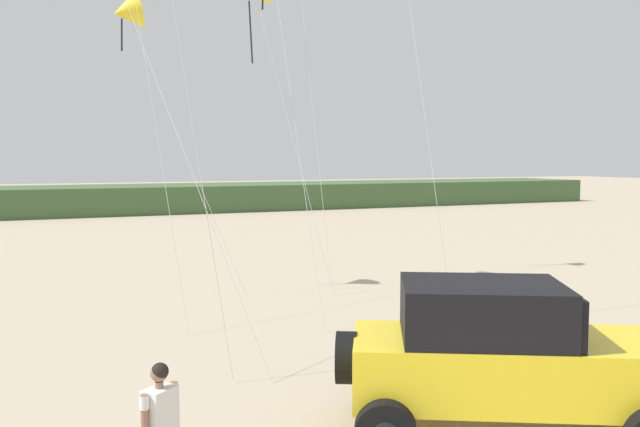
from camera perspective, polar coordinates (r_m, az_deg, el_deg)
dune_ridge at (r=52.16m, az=-20.65°, el=1.04°), size 90.00×7.84×1.97m
jeep at (r=10.40m, az=14.96°, el=-11.44°), size 4.99×4.14×2.26m
person_watching at (r=8.59m, az=-13.31°, el=-16.77°), size 0.52×0.46×1.67m
kite_green_box at (r=21.33m, az=-15.96°, el=16.00°), size 3.42×2.85×8.99m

